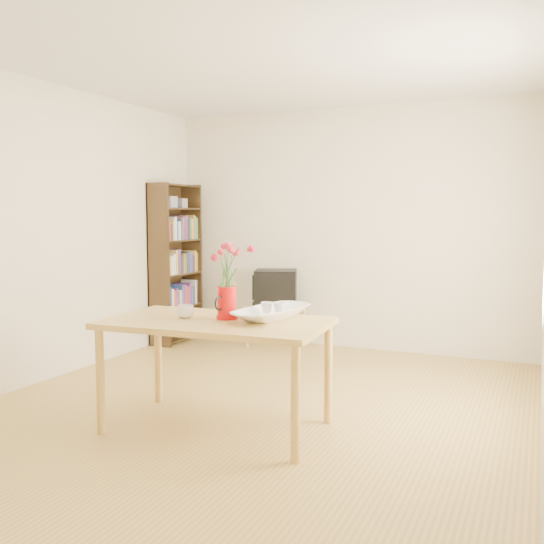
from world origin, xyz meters
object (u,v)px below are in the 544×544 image
at_px(television, 276,287).
at_px(table, 217,331).
at_px(bowl, 272,286).
at_px(mug, 185,312).
at_px(pitcher, 227,304).

bearing_deg(television, table, -94.93).
bearing_deg(bowl, mug, -157.86).
distance_m(pitcher, television, 2.58).
distance_m(mug, television, 2.61).
relative_size(pitcher, bowl, 0.48).
xyz_separation_m(table, mug, (-0.23, -0.02, 0.12)).
xyz_separation_m(pitcher, television, (-0.72, 2.47, -0.19)).
height_order(pitcher, mug, pitcher).
bearing_deg(bowl, table, -147.60).
bearing_deg(television, pitcher, -93.60).
distance_m(bowl, television, 2.56).
height_order(pitcher, television, pitcher).
bearing_deg(pitcher, bowl, 34.97).
height_order(table, mug, mug).
xyz_separation_m(pitcher, mug, (-0.27, -0.09, -0.06)).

